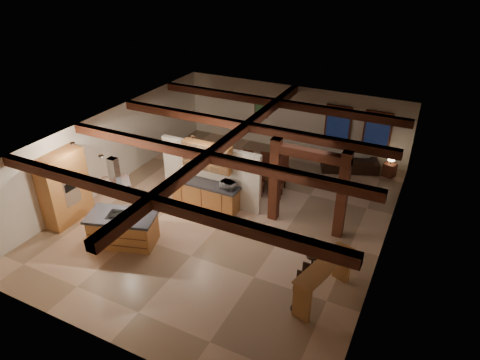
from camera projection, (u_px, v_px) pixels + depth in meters
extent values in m
plane|color=tan|center=(230.00, 214.00, 14.63)|extent=(12.00, 12.00, 0.00)
plane|color=beige|center=(293.00, 118.00, 18.63)|extent=(10.00, 0.00, 10.00)
plane|color=beige|center=(100.00, 296.00, 9.22)|extent=(10.00, 0.00, 10.00)
plane|color=beige|center=(110.00, 149.00, 15.87)|extent=(0.00, 12.00, 12.00)
plane|color=beige|center=(387.00, 215.00, 11.98)|extent=(0.00, 12.00, 12.00)
plane|color=#381C11|center=(229.00, 136.00, 13.22)|extent=(12.00, 12.00, 0.00)
cube|color=#3F150F|center=(151.00, 201.00, 10.15)|extent=(10.00, 0.25, 0.28)
cube|color=#3F150F|center=(208.00, 157.00, 12.27)|extent=(10.00, 0.25, 0.28)
cube|color=#3F150F|center=(247.00, 126.00, 14.31)|extent=(10.00, 0.25, 0.28)
cube|color=#3F150F|center=(277.00, 103.00, 16.43)|extent=(10.00, 0.25, 0.28)
cube|color=#3F150F|center=(229.00, 140.00, 13.29)|extent=(0.28, 12.00, 0.28)
cube|color=#3F150F|center=(275.00, 180.00, 13.77)|extent=(0.30, 0.30, 2.90)
cube|color=#3F150F|center=(342.00, 196.00, 12.92)|extent=(0.30, 0.30, 2.90)
cube|color=#3F150F|center=(310.00, 154.00, 12.79)|extent=(2.50, 0.28, 0.28)
cube|color=beige|center=(211.00, 174.00, 14.87)|extent=(3.80, 0.18, 2.20)
cube|color=#AA6537|center=(64.00, 188.00, 13.82)|extent=(0.64, 1.60, 2.40)
cube|color=silver|center=(72.00, 191.00, 13.73)|extent=(0.06, 0.62, 0.95)
cube|color=black|center=(71.00, 186.00, 13.62)|extent=(0.01, 0.50, 0.28)
cube|color=#AA6537|center=(206.00, 196.00, 14.89)|extent=(2.40, 0.60, 0.86)
cube|color=black|center=(205.00, 184.00, 14.67)|extent=(2.50, 0.66, 0.08)
cube|color=#AA6537|center=(207.00, 156.00, 14.37)|extent=(1.80, 0.34, 0.95)
cube|color=silver|center=(204.00, 159.00, 14.23)|extent=(1.74, 0.02, 0.90)
pyramid|color=silver|center=(118.00, 195.00, 12.43)|extent=(1.10, 1.10, 0.45)
cube|color=silver|center=(114.00, 170.00, 12.03)|extent=(0.26, 0.22, 0.73)
cube|color=#3F150F|center=(338.00, 125.00, 17.78)|extent=(1.10, 0.05, 1.70)
cube|color=black|center=(338.00, 126.00, 17.75)|extent=(0.95, 0.02, 1.55)
cube|color=#3F150F|center=(377.00, 132.00, 17.16)|extent=(1.10, 0.05, 1.70)
cube|color=black|center=(377.00, 132.00, 17.13)|extent=(0.95, 0.02, 1.55)
cube|color=#3F150F|center=(261.00, 108.00, 19.04)|extent=(0.65, 0.04, 0.85)
cube|color=#245431|center=(261.00, 108.00, 19.02)|extent=(0.55, 0.01, 0.75)
cylinder|color=silver|center=(101.00, 156.00, 12.05)|extent=(0.16, 0.16, 0.03)
cylinder|color=silver|center=(193.00, 137.00, 13.23)|extent=(0.16, 0.16, 0.03)
cylinder|color=silver|center=(72.00, 143.00, 12.83)|extent=(0.16, 0.16, 0.03)
cube|color=#AA6537|center=(123.00, 230.00, 13.04)|extent=(2.13, 1.49, 0.92)
cube|color=black|center=(121.00, 216.00, 12.79)|extent=(2.29, 1.65, 0.09)
cube|color=black|center=(121.00, 215.00, 12.77)|extent=(0.93, 0.75, 0.02)
imported|color=#3B1E0E|center=(262.00, 178.00, 16.26)|extent=(1.87, 1.34, 0.59)
imported|color=black|center=(350.00, 163.00, 17.34)|extent=(2.43, 1.64, 0.66)
imported|color=#B6B6BB|center=(228.00, 185.00, 14.24)|extent=(0.53, 0.40, 0.27)
cube|color=#AA6537|center=(325.00, 265.00, 10.67)|extent=(1.08, 2.18, 0.06)
cube|color=#AA6537|center=(302.00, 302.00, 10.32)|extent=(0.49, 0.23, 1.06)
cube|color=#AA6537|center=(342.00, 264.00, 11.55)|extent=(0.49, 0.23, 1.06)
cube|color=#3F150F|center=(389.00, 170.00, 16.94)|extent=(0.55, 0.55, 0.54)
cylinder|color=black|center=(391.00, 162.00, 16.77)|extent=(0.06, 0.06, 0.16)
cone|color=#F2CB91|center=(392.00, 158.00, 16.69)|extent=(0.27, 0.27, 0.18)
cylinder|color=black|center=(306.00, 280.00, 10.77)|extent=(0.34, 0.34, 0.07)
cube|color=black|center=(309.00, 269.00, 10.79)|extent=(0.33, 0.05, 0.38)
cylinder|color=black|center=(305.00, 290.00, 10.94)|extent=(0.06, 0.06, 0.67)
cylinder|color=black|center=(304.00, 300.00, 11.10)|extent=(0.38, 0.38, 0.03)
cylinder|color=black|center=(300.00, 289.00, 10.49)|extent=(0.35, 0.35, 0.07)
cube|color=black|center=(303.00, 278.00, 10.50)|extent=(0.33, 0.06, 0.39)
cylinder|color=black|center=(299.00, 299.00, 10.66)|extent=(0.06, 0.06, 0.68)
cylinder|color=black|center=(298.00, 309.00, 10.82)|extent=(0.39, 0.39, 0.03)
cylinder|color=black|center=(313.00, 256.00, 11.56)|extent=(0.36, 0.36, 0.07)
cube|color=black|center=(316.00, 246.00, 11.58)|extent=(0.34, 0.08, 0.40)
cylinder|color=black|center=(312.00, 266.00, 11.74)|extent=(0.06, 0.06, 0.70)
cylinder|color=black|center=(311.00, 275.00, 11.90)|extent=(0.40, 0.40, 0.03)
cube|color=#3F150F|center=(240.00, 181.00, 15.77)|extent=(0.48, 0.48, 0.06)
cube|color=#3F150F|center=(242.00, 170.00, 15.77)|extent=(0.42, 0.13, 0.74)
cylinder|color=#3F150F|center=(235.00, 188.00, 15.78)|extent=(0.05, 0.05, 0.41)
cylinder|color=#3F150F|center=(243.00, 189.00, 15.70)|extent=(0.05, 0.05, 0.41)
cylinder|color=#3F150F|center=(237.00, 184.00, 16.06)|extent=(0.05, 0.05, 0.41)
cylinder|color=#3F150F|center=(246.00, 185.00, 15.98)|extent=(0.05, 0.05, 0.41)
cube|color=#3F150F|center=(249.00, 165.00, 16.93)|extent=(0.48, 0.48, 0.06)
cube|color=#3F150F|center=(248.00, 159.00, 16.58)|extent=(0.42, 0.13, 0.74)
cylinder|color=#3F150F|center=(254.00, 169.00, 17.15)|extent=(0.05, 0.05, 0.41)
cylinder|color=#3F150F|center=(246.00, 168.00, 17.23)|extent=(0.05, 0.05, 0.41)
cylinder|color=#3F150F|center=(252.00, 173.00, 16.87)|extent=(0.05, 0.05, 0.41)
cylinder|color=#3F150F|center=(244.00, 171.00, 16.94)|extent=(0.05, 0.05, 0.41)
cube|color=#3F150F|center=(258.00, 184.00, 15.61)|extent=(0.48, 0.48, 0.06)
cube|color=#3F150F|center=(260.00, 172.00, 15.60)|extent=(0.42, 0.13, 0.74)
cylinder|color=#3F150F|center=(253.00, 191.00, 15.62)|extent=(0.05, 0.05, 0.41)
cylinder|color=#3F150F|center=(262.00, 192.00, 15.54)|extent=(0.05, 0.05, 0.41)
cylinder|color=#3F150F|center=(255.00, 186.00, 15.90)|extent=(0.05, 0.05, 0.41)
cylinder|color=#3F150F|center=(264.00, 188.00, 15.82)|extent=(0.05, 0.05, 0.41)
cube|color=#3F150F|center=(266.00, 167.00, 16.77)|extent=(0.48, 0.48, 0.06)
cube|color=#3F150F|center=(266.00, 161.00, 16.42)|extent=(0.42, 0.13, 0.74)
cylinder|color=#3F150F|center=(271.00, 171.00, 16.99)|extent=(0.05, 0.05, 0.41)
cylinder|color=#3F150F|center=(263.00, 170.00, 17.07)|extent=(0.05, 0.05, 0.41)
cylinder|color=#3F150F|center=(269.00, 175.00, 16.70)|extent=(0.05, 0.05, 0.41)
cylinder|color=#3F150F|center=(261.00, 174.00, 16.78)|extent=(0.05, 0.05, 0.41)
cube|color=#3F150F|center=(277.00, 186.00, 15.44)|extent=(0.48, 0.48, 0.06)
cube|color=#3F150F|center=(278.00, 175.00, 15.44)|extent=(0.42, 0.13, 0.74)
cylinder|color=#3F150F|center=(271.00, 193.00, 15.46)|extent=(0.05, 0.05, 0.41)
cylinder|color=#3F150F|center=(280.00, 195.00, 15.38)|extent=(0.05, 0.05, 0.41)
cylinder|color=#3F150F|center=(273.00, 189.00, 15.74)|extent=(0.05, 0.05, 0.41)
cylinder|color=#3F150F|center=(282.00, 190.00, 15.66)|extent=(0.05, 0.05, 0.41)
cube|color=#3F150F|center=(284.00, 169.00, 16.61)|extent=(0.48, 0.48, 0.06)
cube|color=#3F150F|center=(283.00, 163.00, 16.26)|extent=(0.42, 0.13, 0.74)
cylinder|color=#3F150F|center=(288.00, 173.00, 16.82)|extent=(0.05, 0.05, 0.41)
cylinder|color=#3F150F|center=(280.00, 172.00, 16.90)|extent=(0.05, 0.05, 0.41)
cylinder|color=#3F150F|center=(287.00, 177.00, 16.54)|extent=(0.05, 0.05, 0.41)
cylinder|color=#3F150F|center=(278.00, 176.00, 16.62)|extent=(0.05, 0.05, 0.41)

